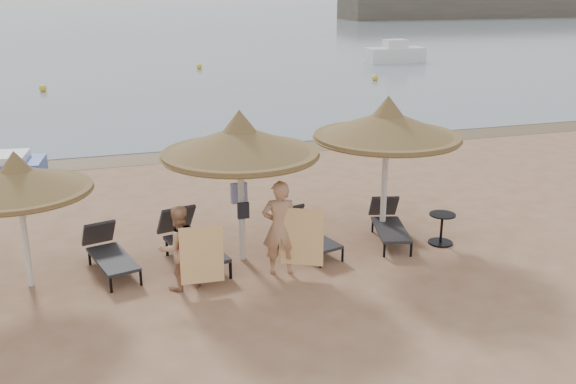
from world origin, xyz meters
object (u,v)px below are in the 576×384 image
lounger_near_left (190,240)px  side_table (441,230)px  palapa_center (240,142)px  lounger_far_right (389,223)px  palapa_left (17,180)px  pedal_boat (0,167)px  person_right (280,220)px  palapa_right (387,125)px  lounger_near_right (304,232)px  person_left (178,241)px  lounger_far_left (109,251)px

lounger_near_left → side_table: lounger_near_left is taller
palapa_center → lounger_far_right: palapa_center is taller
lounger_far_right → palapa_left: bearing=-164.5°
palapa_center → pedal_boat: (-5.13, 7.14, -1.99)m
palapa_center → person_right: bearing=-57.5°
palapa_left → palapa_right: 7.11m
palapa_center → palapa_right: palapa_right is taller
lounger_near_right → person_left: bearing=-174.4°
lounger_near_left → person_right: size_ratio=1.06×
person_right → pedal_boat: 9.80m
lounger_far_left → pedal_boat: pedal_boat is taller
palapa_right → lounger_far_right: 2.07m
palapa_left → person_right: bearing=-10.4°
palapa_left → lounger_near_left: palapa_left is taller
person_right → person_left: bearing=16.0°
lounger_near_left → lounger_far_right: (4.21, -0.13, -0.07)m
lounger_near_right → palapa_center: bearing=170.0°
pedal_boat → side_table: bearing=-32.4°
person_left → palapa_center: bearing=-160.7°
palapa_left → palapa_right: size_ratio=0.82×
pedal_boat → palapa_center: bearing=-47.3°
side_table → person_right: person_right is taller
palapa_left → lounger_far_left: 2.16m
side_table → lounger_near_left: bearing=172.2°
lounger_near_left → pedal_boat: (-4.14, 6.92, -0.04)m
palapa_right → person_left: palapa_right is taller
palapa_left → lounger_far_right: (7.14, 0.11, -1.63)m
palapa_center → lounger_far_right: 3.80m
palapa_center → palapa_right: bearing=5.5°
person_left → palapa_left: bearing=-33.8°
lounger_far_left → lounger_near_left: (1.54, -0.05, 0.06)m
lounger_near_left → person_left: person_left is taller
palapa_right → lounger_far_right: palapa_right is taller
lounger_near_right → pedal_boat: (-6.45, 7.01, 0.03)m
palapa_right → pedal_boat: size_ratio=1.30×
lounger_far_left → lounger_far_right: size_ratio=1.01×
lounger_far_left → person_left: 1.75m
lounger_near_left → lounger_far_right: bearing=-14.9°
lounger_near_left → lounger_far_right: 4.21m
palapa_center → lounger_far_left: 3.25m
lounger_far_right → pedal_boat: bearing=154.4°
palapa_center → palapa_left: bearing=-179.8°
lounger_far_right → person_right: bearing=-146.4°
lounger_near_right → person_left: size_ratio=1.04×
lounger_near_left → pedal_boat: size_ratio=0.94×
palapa_left → lounger_far_right: size_ratio=1.34×
side_table → lounger_far_right: bearing=148.3°
palapa_right → lounger_near_left: 4.62m
palapa_right → lounger_far_left: (-5.70, -0.03, -2.05)m
palapa_center → lounger_near_left: 2.20m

